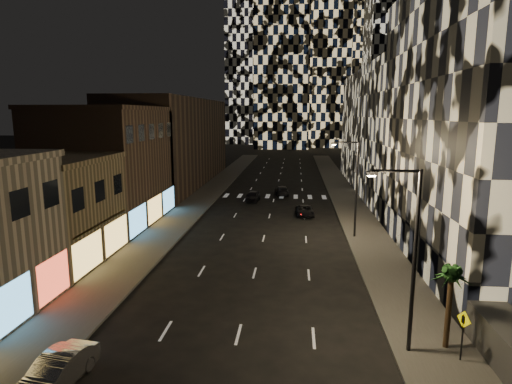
% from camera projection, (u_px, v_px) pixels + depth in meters
% --- Properties ---
extents(sidewalk_left, '(4.00, 120.00, 0.15)m').
position_uv_depth(sidewalk_left, '(206.00, 195.00, 61.97)').
color(sidewalk_left, '#47443F').
rests_on(sidewalk_left, ground).
extents(sidewalk_right, '(4.00, 120.00, 0.15)m').
position_uv_depth(sidewalk_right, '(346.00, 197.00, 60.15)').
color(sidewalk_right, '#47443F').
rests_on(sidewalk_right, ground).
extents(curb_left, '(0.20, 120.00, 0.15)m').
position_uv_depth(curb_left, '(220.00, 195.00, 61.78)').
color(curb_left, '#4C4C47').
rests_on(curb_left, ground).
extents(curb_right, '(0.20, 120.00, 0.15)m').
position_uv_depth(curb_right, '(330.00, 197.00, 60.34)').
color(curb_right, '#4C4C47').
rests_on(curb_right, ground).
extents(retail_tan, '(10.00, 10.00, 8.00)m').
position_uv_depth(retail_tan, '(40.00, 213.00, 33.50)').
color(retail_tan, olive).
rests_on(retail_tan, ground).
extents(retail_brown, '(10.00, 15.00, 12.00)m').
position_uv_depth(retail_brown, '(108.00, 168.00, 45.38)').
color(retail_brown, brown).
rests_on(retail_brown, ground).
extents(retail_filler_left, '(10.00, 40.00, 14.00)m').
position_uv_depth(retail_filler_left, '(176.00, 142.00, 71.15)').
color(retail_filler_left, brown).
rests_on(retail_filler_left, ground).
extents(midrise_base, '(0.60, 25.00, 3.00)m').
position_uv_depth(midrise_base, '(410.00, 240.00, 34.71)').
color(midrise_base, '#383838').
rests_on(midrise_base, ground).
extents(midrise_filler_right, '(16.00, 40.00, 18.00)m').
position_uv_depth(midrise_filler_right, '(410.00, 131.00, 64.48)').
color(midrise_filler_right, '#232326').
rests_on(midrise_filler_right, ground).
extents(tower_center_low, '(18.00, 18.00, 95.00)m').
position_uv_depth(tower_center_low, '(283.00, 3.00, 140.82)').
color(tower_center_low, black).
rests_on(tower_center_low, ground).
extents(streetlight_near, '(2.55, 0.25, 9.00)m').
position_uv_depth(streetlight_near, '(410.00, 249.00, 20.17)').
color(streetlight_near, black).
rests_on(streetlight_near, sidewalk_right).
extents(streetlight_far, '(2.55, 0.25, 9.00)m').
position_uv_depth(streetlight_far, '(354.00, 182.00, 39.76)').
color(streetlight_far, black).
rests_on(streetlight_far, sidewalk_right).
extents(car_silver_parked, '(2.04, 4.51, 1.44)m').
position_uv_depth(car_silver_parked, '(56.00, 372.00, 18.35)').
color(car_silver_parked, '#949499').
rests_on(car_silver_parked, ground).
extents(car_dark_midlane, '(1.92, 4.11, 1.36)m').
position_uv_depth(car_dark_midlane, '(253.00, 196.00, 57.61)').
color(car_dark_midlane, black).
rests_on(car_dark_midlane, ground).
extents(car_dark_oncoming, '(2.39, 4.81, 1.34)m').
position_uv_depth(car_dark_oncoming, '(282.00, 191.00, 61.88)').
color(car_dark_oncoming, black).
rests_on(car_dark_oncoming, ground).
extents(car_dark_rightlane, '(2.23, 4.28, 1.15)m').
position_uv_depth(car_dark_rightlane, '(305.00, 211.00, 49.35)').
color(car_dark_rightlane, black).
rests_on(car_dark_rightlane, ground).
extents(ped_sign, '(0.35, 0.78, 2.46)m').
position_uv_depth(ped_sign, '(463.00, 327.00, 19.95)').
color(ped_sign, black).
rests_on(ped_sign, sidewalk_right).
extents(palm_tree, '(2.14, 2.17, 4.25)m').
position_uv_depth(palm_tree, '(451.00, 280.00, 20.76)').
color(palm_tree, '#47331E').
rests_on(palm_tree, sidewalk_right).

